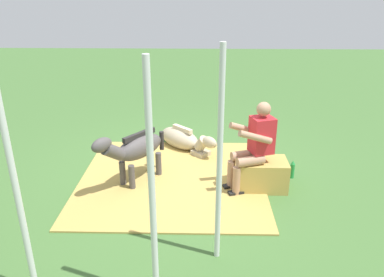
# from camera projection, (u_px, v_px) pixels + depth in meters

# --- Properties ---
(ground_plane) EXTENTS (24.00, 24.00, 0.00)m
(ground_plane) POSITION_uv_depth(u_px,v_px,m) (181.00, 172.00, 6.14)
(ground_plane) COLOR #426B33
(hay_patch) EXTENTS (2.79, 2.79, 0.02)m
(hay_patch) POSITION_uv_depth(u_px,v_px,m) (172.00, 178.00, 5.92)
(hay_patch) COLOR tan
(hay_patch) RESTS_ON ground
(hay_bale) EXTENTS (0.70, 0.46, 0.44)m
(hay_bale) POSITION_uv_depth(u_px,v_px,m) (262.00, 174.00, 5.60)
(hay_bale) COLOR tan
(hay_bale) RESTS_ON ground
(person_seated) EXTENTS (0.72, 0.55, 1.32)m
(person_seated) POSITION_uv_depth(u_px,v_px,m) (254.00, 144.00, 5.38)
(person_seated) COLOR tan
(person_seated) RESTS_ON ground
(pony_standing) EXTENTS (0.96, 1.14, 0.92)m
(pony_standing) POSITION_uv_depth(u_px,v_px,m) (135.00, 149.00, 5.62)
(pony_standing) COLOR #4C4747
(pony_standing) RESTS_ON ground
(pony_lying) EXTENTS (1.15, 1.12, 0.42)m
(pony_lying) POSITION_uv_depth(u_px,v_px,m) (183.00, 139.00, 6.92)
(pony_lying) COLOR tan
(pony_lying) RESTS_ON ground
(soda_bottle) EXTENTS (0.07, 0.07, 0.29)m
(soda_bottle) POSITION_uv_depth(u_px,v_px,m) (292.00, 169.00, 5.92)
(soda_bottle) COLOR #268C3F
(soda_bottle) RESTS_ON ground
(tent_pole_left) EXTENTS (0.06, 0.06, 2.35)m
(tent_pole_left) POSITION_uv_depth(u_px,v_px,m) (220.00, 161.00, 3.84)
(tent_pole_left) COLOR silver
(tent_pole_left) RESTS_ON ground
(tent_pole_right) EXTENTS (0.06, 0.06, 2.35)m
(tent_pole_right) POSITION_uv_depth(u_px,v_px,m) (16.00, 187.00, 3.36)
(tent_pole_right) COLOR silver
(tent_pole_right) RESTS_ON ground
(tent_pole_mid) EXTENTS (0.06, 0.06, 2.35)m
(tent_pole_mid) POSITION_uv_depth(u_px,v_px,m) (152.00, 192.00, 3.28)
(tent_pole_mid) COLOR silver
(tent_pole_mid) RESTS_ON ground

